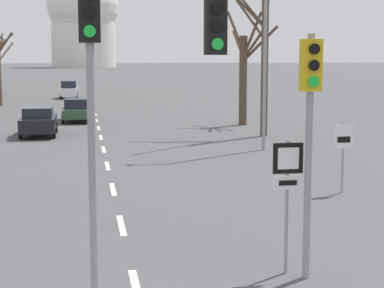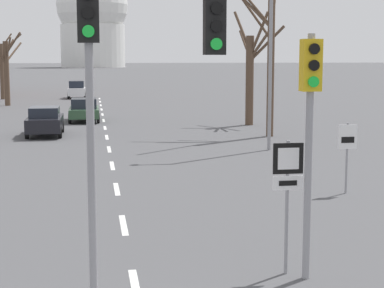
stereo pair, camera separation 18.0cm
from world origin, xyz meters
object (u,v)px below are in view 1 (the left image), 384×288
Objects in this scene: route_sign_post at (287,183)px; speed_limit_sign at (343,146)px; traffic_signal_near_right at (310,109)px; traffic_signal_centre_tall at (134,59)px; street_lamp_right at (259,26)px; sedan_near_right at (39,121)px; sedan_near_left at (77,110)px; sedan_mid_centre at (69,90)px.

route_sign_post is 1.20× the size of speed_limit_sign.
traffic_signal_near_right is at bearing -46.41° from route_sign_post.
street_lamp_right is at bearing 67.88° from traffic_signal_centre_tall.
traffic_signal_centre_tall is at bearing -171.31° from traffic_signal_near_right.
sedan_near_left is at bearing 74.70° from sedan_near_right.
sedan_mid_centre is (-1.00, 23.73, 0.11)m from sedan_near_left.
sedan_near_right is at bearing -91.84° from sedan_mid_centre.
traffic_signal_near_right is 1.52m from route_sign_post.
traffic_signal_near_right is 0.50× the size of street_lamp_right.
traffic_signal_near_right is 2.11× the size of speed_limit_sign.
traffic_signal_centre_tall reaches higher than sedan_mid_centre.
sedan_mid_centre is (1.00, 31.05, 0.08)m from sedan_near_right.
traffic_signal_near_right is at bearing -117.55° from speed_limit_sign.
street_lamp_right is 13.33m from sedan_near_right.
traffic_signal_near_right is 31.53m from sedan_near_left.
sedan_near_right is at bearing 97.58° from traffic_signal_centre_tall.
sedan_near_left is (-8.22, 14.40, -4.81)m from street_lamp_right.
sedan_mid_centre is (-9.33, 47.59, -0.62)m from speed_limit_sign.
sedan_mid_centre is at bearing 92.31° from traffic_signal_centre_tall.
traffic_signal_near_right reaches higher than sedan_near_right.
sedan_mid_centre is (-9.22, 38.14, -4.71)m from street_lamp_right.
speed_limit_sign is 0.24× the size of street_lamp_right.
speed_limit_sign is (3.78, 7.24, -1.77)m from traffic_signal_near_right.
sedan_mid_centre is at bearing 92.42° from sedan_near_left.
traffic_signal_near_right is 17.25m from street_lamp_right.
street_lamp_right reaches higher than traffic_signal_centre_tall.
traffic_signal_centre_tall is at bearing -87.78° from sedan_near_left.
street_lamp_right reaches higher than traffic_signal_near_right.
route_sign_post is (3.02, 0.82, -2.40)m from traffic_signal_centre_tall.
traffic_signal_centre_tall is 1.43× the size of sedan_mid_centre.
sedan_near_left is at bearing 98.33° from traffic_signal_near_right.
speed_limit_sign is 25.28m from sedan_near_left.
street_lamp_right reaches higher than sedan_near_right.
route_sign_post is at bearing -120.50° from speed_limit_sign.
sedan_near_left is at bearing 97.86° from route_sign_post.
sedan_near_right is at bearing 145.29° from street_lamp_right.
traffic_signal_centre_tall is 18.62m from street_lamp_right.
sedan_near_right is at bearing -105.30° from sedan_near_left.
sedan_mid_centre is (-5.25, 54.51, -0.94)m from route_sign_post.
traffic_signal_near_right is 8.36m from speed_limit_sign.
traffic_signal_near_right is 1.21× the size of sedan_mid_centre.
speed_limit_sign reaches higher than sedan_mid_centre.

